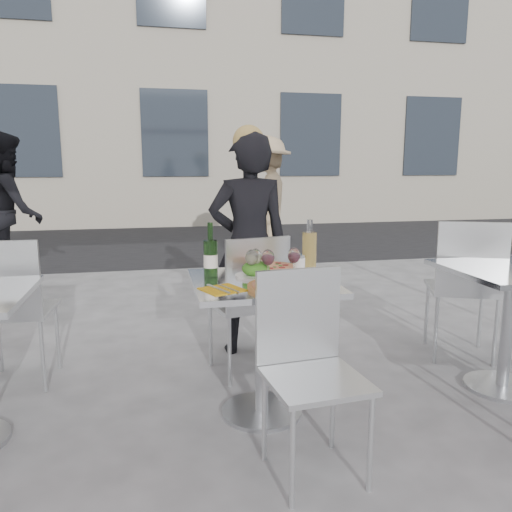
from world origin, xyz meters
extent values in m
plane|color=slate|center=(0.00, 0.00, 0.00)|extent=(80.00, 80.00, 0.00)
cube|color=black|center=(0.00, 6.50, 0.00)|extent=(24.00, 5.00, 0.00)
cube|color=#A49D88|center=(0.00, 10.00, 5.00)|extent=(24.00, 3.00, 10.00)
cylinder|color=#B7BABF|center=(0.00, 0.00, 0.01)|extent=(0.44, 0.44, 0.02)
cylinder|color=#B7BABF|center=(0.00, 0.00, 0.37)|extent=(0.07, 0.07, 0.72)
cube|color=silver|center=(0.00, 0.00, 0.73)|extent=(0.72, 0.72, 0.03)
cylinder|color=#B7BABF|center=(1.50, 0.00, 0.01)|extent=(0.44, 0.44, 0.02)
cylinder|color=#B7BABF|center=(1.50, 0.00, 0.37)|extent=(0.07, 0.07, 0.72)
cylinder|color=silver|center=(0.15, 0.80, 0.22)|extent=(0.02, 0.02, 0.45)
cylinder|color=silver|center=(-0.19, 0.72, 0.22)|extent=(0.02, 0.02, 0.45)
cylinder|color=silver|center=(0.23, 0.45, 0.22)|extent=(0.02, 0.02, 0.45)
cylinder|color=silver|center=(-0.12, 0.37, 0.22)|extent=(0.02, 0.02, 0.45)
cube|color=silver|center=(0.02, 0.59, 0.46)|extent=(0.49, 0.49, 0.02)
cube|color=silver|center=(0.06, 0.38, 0.69)|extent=(0.41, 0.11, 0.45)
cylinder|color=silver|center=(-0.05, -0.78, 0.22)|extent=(0.02, 0.02, 0.43)
cylinder|color=silver|center=(0.29, -0.74, 0.22)|extent=(0.02, 0.02, 0.43)
cylinder|color=silver|center=(-0.08, -0.43, 0.22)|extent=(0.02, 0.02, 0.43)
cylinder|color=silver|center=(0.26, -0.40, 0.22)|extent=(0.02, 0.02, 0.43)
cube|color=silver|center=(0.10, -0.59, 0.44)|extent=(0.44, 0.44, 0.02)
cube|color=silver|center=(0.08, -0.39, 0.67)|extent=(0.40, 0.06, 0.43)
cylinder|color=silver|center=(-1.19, 0.88, 0.23)|extent=(0.02, 0.02, 0.45)
cylinder|color=silver|center=(-1.55, 0.90, 0.23)|extent=(0.02, 0.02, 0.45)
cylinder|color=silver|center=(-1.21, 0.52, 0.23)|extent=(0.02, 0.02, 0.45)
cube|color=silver|center=(-1.38, 0.71, 0.46)|extent=(0.44, 0.44, 0.03)
cube|color=silver|center=(-1.40, 0.50, 0.70)|extent=(0.42, 0.05, 0.45)
cylinder|color=silver|center=(1.81, 0.66, 0.24)|extent=(0.03, 0.03, 0.48)
cylinder|color=silver|center=(1.45, 0.80, 0.24)|extent=(0.03, 0.03, 0.48)
cylinder|color=silver|center=(1.67, 0.31, 0.24)|extent=(0.03, 0.03, 0.48)
cylinder|color=silver|center=(1.31, 0.45, 0.24)|extent=(0.03, 0.03, 0.48)
cube|color=silver|center=(1.56, 0.55, 0.49)|extent=(0.58, 0.58, 0.03)
cube|color=silver|center=(1.48, 0.35, 0.74)|extent=(0.42, 0.19, 0.48)
imported|color=black|center=(0.12, 0.95, 0.78)|extent=(0.57, 0.38, 1.56)
imported|color=black|center=(-2.05, 3.27, 0.84)|extent=(0.87, 0.98, 1.69)
imported|color=tan|center=(0.97, 4.07, 0.86)|extent=(0.99, 1.27, 1.72)
cylinder|color=#E4A059|center=(0.06, -0.19, 0.76)|extent=(0.35, 0.35, 0.02)
cylinder|color=#D4C989|center=(0.06, -0.19, 0.77)|extent=(0.31, 0.31, 0.00)
cylinder|color=white|center=(0.10, 0.20, 0.76)|extent=(0.33, 0.33, 0.01)
cylinder|color=#E4A059|center=(0.10, 0.20, 0.77)|extent=(0.29, 0.29, 0.02)
cylinder|color=#D4C989|center=(0.10, 0.20, 0.78)|extent=(0.25, 0.25, 0.00)
cylinder|color=white|center=(-0.02, 0.08, 0.76)|extent=(0.22, 0.22, 0.01)
ellipsoid|color=#1C6318|center=(-0.02, 0.08, 0.80)|extent=(0.15, 0.15, 0.08)
sphere|color=#B21914|center=(0.02, 0.10, 0.81)|extent=(0.03, 0.03, 0.03)
cylinder|color=#25511E|center=(-0.25, 0.11, 0.85)|extent=(0.07, 0.07, 0.20)
cone|color=#25511E|center=(-0.25, 0.11, 0.95)|extent=(0.07, 0.07, 0.03)
cylinder|color=#25511E|center=(-0.25, 0.11, 0.99)|extent=(0.03, 0.03, 0.10)
cylinder|color=silver|center=(-0.25, 0.11, 0.84)|extent=(0.07, 0.08, 0.07)
cylinder|color=#D4B75A|center=(0.31, 0.17, 0.86)|extent=(0.08, 0.08, 0.22)
cylinder|color=white|center=(0.31, 0.17, 1.00)|extent=(0.03, 0.03, 0.08)
cylinder|color=white|center=(0.23, 0.10, 0.80)|extent=(0.06, 0.06, 0.09)
cylinder|color=silver|center=(0.23, 0.10, 0.85)|extent=(0.06, 0.06, 0.02)
cylinder|color=white|center=(-0.05, 0.03, 0.75)|extent=(0.06, 0.06, 0.00)
cylinder|color=white|center=(-0.05, 0.03, 0.80)|extent=(0.01, 0.01, 0.09)
ellipsoid|color=white|center=(-0.05, 0.03, 0.86)|extent=(0.07, 0.07, 0.08)
ellipsoid|color=#F8F1AF|center=(-0.05, 0.03, 0.85)|extent=(0.05, 0.05, 0.05)
cylinder|color=white|center=(-0.02, 0.05, 0.75)|extent=(0.06, 0.06, 0.00)
cylinder|color=white|center=(-0.02, 0.05, 0.80)|extent=(0.01, 0.01, 0.09)
ellipsoid|color=white|center=(-0.02, 0.05, 0.86)|extent=(0.07, 0.07, 0.08)
ellipsoid|color=#F8F1AF|center=(-0.02, 0.05, 0.85)|extent=(0.05, 0.05, 0.05)
cylinder|color=white|center=(0.04, 0.02, 0.75)|extent=(0.06, 0.06, 0.00)
cylinder|color=white|center=(0.04, 0.02, 0.80)|extent=(0.01, 0.01, 0.09)
ellipsoid|color=white|center=(0.04, 0.02, 0.86)|extent=(0.07, 0.07, 0.08)
ellipsoid|color=#4A0A1A|center=(0.04, 0.02, 0.85)|extent=(0.05, 0.05, 0.05)
cylinder|color=white|center=(0.19, 0.05, 0.75)|extent=(0.06, 0.06, 0.00)
cylinder|color=white|center=(0.19, 0.05, 0.80)|extent=(0.01, 0.01, 0.09)
ellipsoid|color=white|center=(0.19, 0.05, 0.86)|extent=(0.07, 0.07, 0.08)
ellipsoid|color=#4A0A1A|center=(0.19, 0.05, 0.85)|extent=(0.05, 0.05, 0.05)
cube|color=gold|center=(-0.23, -0.16, 0.75)|extent=(0.24, 0.24, 0.00)
cube|color=#B7BABF|center=(-0.25, -0.16, 0.76)|extent=(0.09, 0.19, 0.00)
cube|color=#B7BABF|center=(-0.20, -0.16, 0.76)|extent=(0.08, 0.17, 0.00)
cube|color=gold|center=(0.23, -0.17, 0.75)|extent=(0.21, 0.21, 0.00)
cube|color=#B7BABF|center=(0.21, -0.17, 0.76)|extent=(0.05, 0.20, 0.00)
cube|color=#B7BABF|center=(0.26, -0.17, 0.76)|extent=(0.04, 0.18, 0.00)
camera|label=1|loc=(-0.55, -2.48, 1.34)|focal=35.00mm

